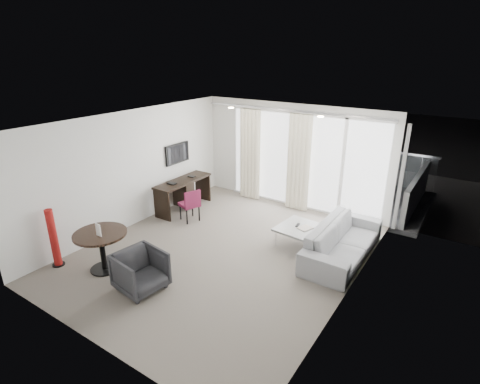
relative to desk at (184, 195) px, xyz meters
The scene contains 28 objects.
floor 2.48m from the desk, 30.10° to the right, with size 5.00×6.00×0.00m, color #6D645A.
ceiling 3.30m from the desk, 30.10° to the right, with size 5.00×6.00×0.00m, color white.
wall_left 1.58m from the desk, 107.34° to the right, with size 0.00×6.00×2.60m, color silver.
wall_right 4.86m from the desk, 14.88° to the right, with size 0.00×6.00×2.60m, color silver.
wall_front 4.82m from the desk, 63.40° to the right, with size 5.00×0.00×2.60m, color silver.
window_panel 3.10m from the desk, 36.03° to the left, with size 4.00×0.02×2.38m, color white, non-canonical shape.
window_frame 3.09m from the desk, 35.80° to the left, with size 4.10×0.06×2.44m, color white, non-canonical shape.
curtain_left 2.03m from the desk, 58.74° to the left, with size 0.60×0.20×2.38m, color beige, non-canonical shape.
curtain_right 2.97m from the desk, 33.94° to the left, with size 0.60×0.20×2.38m, color beige, non-canonical shape.
curtain_track 3.36m from the desk, 36.96° to the left, with size 4.80×0.04×0.04m, color #B2B2B7, non-canonical shape.
downlight_a 2.55m from the desk, 17.04° to the left, with size 0.12×0.12×0.02m, color #FFE0B2.
downlight_b 4.00m from the desk, ahead, with size 0.12×0.12×0.02m, color #FFE0B2.
desk is the anchor object (origin of this frame).
tv 1.05m from the desk, 146.60° to the left, with size 0.05×0.80×0.50m, color black, non-canonical shape.
desk_chair 0.72m from the desk, 37.82° to the right, with size 0.43×0.40×0.79m, color maroon, non-canonical shape.
round_table 3.01m from the desk, 77.49° to the right, with size 0.94×0.94×0.75m, color black, non-canonical shape.
menu_card 3.12m from the desk, 76.22° to the right, with size 0.13×0.02×0.23m, color white, non-canonical shape.
red_lamp 3.34m from the desk, 93.49° to the right, with size 0.23×0.23×1.13m, color maroon.
tub_armchair 3.42m from the desk, 60.56° to the right, with size 0.73×0.75×0.69m, color #27272B.
coffee_table 3.28m from the desk, ahead, with size 0.89×0.89×0.40m, color gray, non-canonical shape.
remote 3.17m from the desk, ahead, with size 0.05×0.15×0.02m, color black, non-canonical shape.
magazine 3.36m from the desk, ahead, with size 0.23×0.30×0.02m, color gray, non-canonical shape.
sofa 4.14m from the desk, ahead, with size 2.32×0.91×0.68m, color gray.
terrace_slab 4.09m from the desk, 53.56° to the left, with size 5.60×3.00×0.12m, color #4D4D50.
rattan_chair_a 4.36m from the desk, 51.28° to the left, with size 0.60×0.60×0.88m, color brown, non-canonical shape.
rattan_chair_b 4.86m from the desk, 36.22° to the left, with size 0.51×0.51×0.74m, color brown, non-canonical shape.
rattan_table 4.95m from the desk, 40.67° to the left, with size 0.47×0.47×0.47m, color brown, non-canonical shape.
balustrade 5.31m from the desk, 62.90° to the left, with size 5.50×0.06×1.05m, color #B2B2B7, non-canonical shape.
Camera 1 is at (3.90, -5.30, 3.81)m, focal length 28.00 mm.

